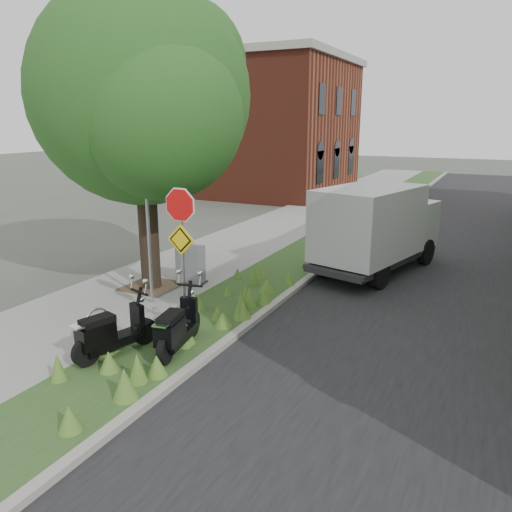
{
  "coord_description": "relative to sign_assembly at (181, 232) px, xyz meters",
  "views": [
    {
      "loc": [
        4.27,
        -7.44,
        4.46
      ],
      "look_at": [
        -0.93,
        3.0,
        1.3
      ],
      "focal_mm": 35.0,
      "sensor_mm": 36.0,
      "label": 1
    }
  ],
  "objects": [
    {
      "name": "bare_post",
      "position": [
        -1.8,
        1.22,
        -0.21
      ],
      "size": [
        0.08,
        0.08,
        4.0
      ],
      "color": "#A5A8AD",
      "rests_on": "ground"
    },
    {
      "name": "bike_hoop",
      "position": [
        -1.3,
        -1.18,
        -1.83
      ],
      "size": [
        0.06,
        0.78,
        0.77
      ],
      "color": "#A5A8AD",
      "rests_on": "ground"
    },
    {
      "name": "sign_assembly",
      "position": [
        0.0,
        0.0,
        0.0
      ],
      "size": [
        0.94,
        0.08,
        3.22
      ],
      "color": "#A5A8AD",
      "rests_on": "ground"
    },
    {
      "name": "verge",
      "position": [
        -0.1,
        9.42,
        -2.27
      ],
      "size": [
        2.0,
        60.0,
        0.12
      ],
      "primitive_type": "cube",
      "color": "#2B4C20",
      "rests_on": "ground"
    },
    {
      "name": "utility_cabinet",
      "position": [
        -1.82,
        2.96,
        -1.7
      ],
      "size": [
        0.84,
        0.61,
        1.05
      ],
      "color": "#262628",
      "rests_on": "ground"
    },
    {
      "name": "scooter_near",
      "position": [
        -0.69,
        -1.55,
        -1.79
      ],
      "size": [
        0.7,
        1.78,
        0.87
      ],
      "color": "black",
      "rests_on": "ground"
    },
    {
      "name": "ground",
      "position": [
        1.4,
        -0.58,
        -2.33
      ],
      "size": [
        120.0,
        120.0,
        0.0
      ],
      "primitive_type": "plane",
      "color": "#4C5147",
      "rests_on": "ground"
    },
    {
      "name": "street_tree_main",
      "position": [
        -2.68,
        2.28,
        2.48
      ],
      "size": [
        6.21,
        5.54,
        7.66
      ],
      "color": "black",
      "rests_on": "ground"
    },
    {
      "name": "kerb_near",
      "position": [
        0.9,
        9.42,
        -2.26
      ],
      "size": [
        0.2,
        60.0,
        0.13
      ],
      "primitive_type": "cube",
      "color": "#9E9991",
      "rests_on": "ground"
    },
    {
      "name": "box_truck",
      "position": [
        2.37,
        6.67,
        -0.86
      ],
      "size": [
        3.07,
        5.27,
        2.24
      ],
      "color": "#262628",
      "rests_on": "ground"
    },
    {
      "name": "sidewalk_near",
      "position": [
        -2.85,
        9.42,
        -2.27
      ],
      "size": [
        3.5,
        60.0,
        0.12
      ],
      "primitive_type": "cube",
      "color": "gray",
      "rests_on": "ground"
    },
    {
      "name": "road",
      "position": [
        4.4,
        9.42,
        -2.32
      ],
      "size": [
        7.0,
        60.0,
        0.01
      ],
      "primitive_type": "cube",
      "color": "black",
      "rests_on": "ground"
    },
    {
      "name": "brick_building",
      "position": [
        -8.1,
        21.42,
        1.88
      ],
      "size": [
        9.4,
        10.4,
        8.3
      ],
      "color": "maroon",
      "rests_on": "ground"
    },
    {
      "name": "scooter_far",
      "position": [
        0.34,
        -0.82,
        -1.78
      ],
      "size": [
        0.61,
        1.83,
        0.88
      ],
      "color": "black",
      "rests_on": "ground"
    }
  ]
}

